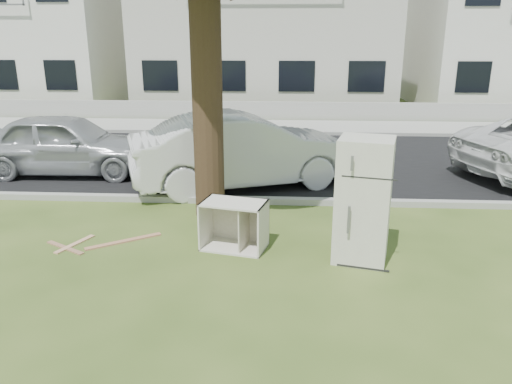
# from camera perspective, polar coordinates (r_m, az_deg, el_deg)

# --- Properties ---
(ground) EXTENTS (120.00, 120.00, 0.00)m
(ground) POSITION_cam_1_polar(r_m,az_deg,el_deg) (7.63, -4.20, -7.18)
(ground) COLOR #374B1A
(road) EXTENTS (120.00, 7.00, 0.01)m
(road) POSITION_cam_1_polar(r_m,az_deg,el_deg) (13.29, -0.86, 3.71)
(road) COLOR black
(road) RESTS_ON ground
(kerb_near) EXTENTS (120.00, 0.18, 0.12)m
(kerb_near) POSITION_cam_1_polar(r_m,az_deg,el_deg) (9.89, -2.37, -1.25)
(kerb_near) COLOR gray
(kerb_near) RESTS_ON ground
(kerb_far) EXTENTS (120.00, 0.18, 0.12)m
(kerb_far) POSITION_cam_1_polar(r_m,az_deg,el_deg) (16.75, 0.04, 6.60)
(kerb_far) COLOR gray
(kerb_far) RESTS_ON ground
(sidewalk) EXTENTS (120.00, 2.80, 0.01)m
(sidewalk) POSITION_cam_1_polar(r_m,az_deg,el_deg) (18.17, 0.31, 7.48)
(sidewalk) COLOR gray
(sidewalk) RESTS_ON ground
(low_wall) EXTENTS (120.00, 0.15, 0.70)m
(low_wall) POSITION_cam_1_polar(r_m,az_deg,el_deg) (19.69, 0.56, 9.28)
(low_wall) COLOR gray
(low_wall) RESTS_ON ground
(townhouse_left) EXTENTS (10.20, 8.16, 7.04)m
(townhouse_left) POSITION_cam_1_polar(r_m,az_deg,el_deg) (27.60, -25.77, 16.62)
(townhouse_left) COLOR silver
(townhouse_left) RESTS_ON ground
(townhouse_center) EXTENTS (11.22, 8.16, 7.44)m
(townhouse_center) POSITION_cam_1_polar(r_m,az_deg,el_deg) (24.39, 1.19, 18.83)
(townhouse_center) COLOR #B4B2A4
(townhouse_center) RESTS_ON ground
(fridge) EXTENTS (0.90, 0.86, 1.82)m
(fridge) POSITION_cam_1_polar(r_m,az_deg,el_deg) (7.32, 12.16, -0.96)
(fridge) COLOR beige
(fridge) RESTS_ON ground
(cabinet) EXTENTS (1.08, 0.80, 0.75)m
(cabinet) POSITION_cam_1_polar(r_m,az_deg,el_deg) (7.72, -2.51, -3.79)
(cabinet) COLOR white
(cabinet) RESTS_ON ground
(plank_a) EXTENTS (1.07, 0.78, 0.02)m
(plank_a) POSITION_cam_1_polar(r_m,az_deg,el_deg) (8.33, -14.87, -5.46)
(plank_a) COLOR #A67050
(plank_a) RESTS_ON ground
(plank_b) EXTENTS (0.76, 0.50, 0.02)m
(plank_b) POSITION_cam_1_polar(r_m,az_deg,el_deg) (8.38, -20.98, -5.96)
(plank_b) COLOR #95684D
(plank_b) RESTS_ON ground
(plank_c) EXTENTS (0.39, 0.76, 0.02)m
(plank_c) POSITION_cam_1_polar(r_m,az_deg,el_deg) (8.46, -19.99, -5.61)
(plank_c) COLOR tan
(plank_c) RESTS_ON ground
(car_center) EXTENTS (5.14, 3.28, 1.60)m
(car_center) POSITION_cam_1_polar(r_m,az_deg,el_deg) (10.79, -1.35, 4.78)
(car_center) COLOR silver
(car_center) RESTS_ON ground
(car_left) EXTENTS (4.28, 1.81, 1.44)m
(car_left) POSITION_cam_1_polar(r_m,az_deg,el_deg) (12.65, -20.92, 5.17)
(car_left) COLOR #9A9CA1
(car_left) RESTS_ON ground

